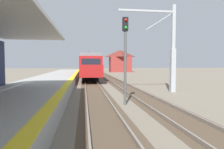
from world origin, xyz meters
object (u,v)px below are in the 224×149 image
rail_signal_post (125,52)px  distant_trackside_house (120,61)px  approaching_train (89,65)px  catenary_pylon_far_side (170,51)px

rail_signal_post → distant_trackside_house: distant_trackside_house is taller
rail_signal_post → distant_trackside_house: bearing=80.1°
approaching_train → rail_signal_post: rail_signal_post is taller
approaching_train → distant_trackside_house: 26.20m
catenary_pylon_far_side → distant_trackside_house: 41.26m
approaching_train → distant_trackside_house: bearing=68.4°
rail_signal_post → catenary_pylon_far_side: bearing=44.3°
catenary_pylon_far_side → distant_trackside_house: (3.14, 41.14, -0.27)m
distant_trackside_house → catenary_pylon_far_side: bearing=-94.4°
catenary_pylon_far_side → approaching_train: bearing=111.1°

